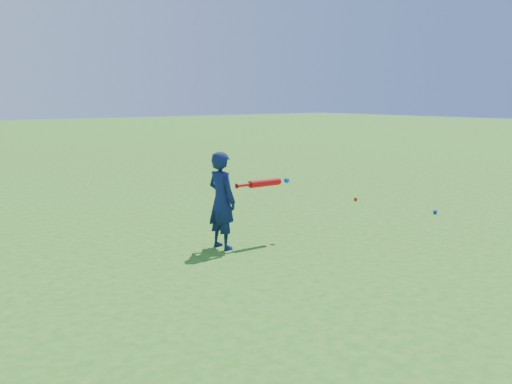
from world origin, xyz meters
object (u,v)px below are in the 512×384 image
at_px(child, 222,200).
at_px(ground_ball_blue, 435,212).
at_px(ground_ball_red, 356,199).
at_px(bat_swing, 267,183).

distance_m(child, ground_ball_blue, 3.76).
relative_size(ground_ball_red, ground_ball_blue, 0.93).
distance_m(ground_ball_red, ground_ball_blue, 1.51).
height_order(ground_ball_red, ground_ball_blue, ground_ball_blue).
xyz_separation_m(ground_ball_red, ground_ball_blue, (0.13, -1.51, 0.00)).
xyz_separation_m(child, ground_ball_red, (3.57, 1.16, -0.54)).
relative_size(child, ground_ball_red, 18.63).
distance_m(child, ground_ball_red, 3.79).
bearing_deg(ground_ball_red, child, -161.97).
relative_size(child, bat_swing, 1.43).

